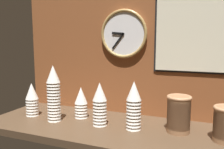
{
  "coord_description": "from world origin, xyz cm",
  "views": [
    {
      "loc": [
        43.2,
        -120.54,
        47.89
      ],
      "look_at": [
        -7.16,
        4.0,
        28.76
      ],
      "focal_mm": 38.0,
      "sensor_mm": 36.0,
      "label": 1
    }
  ],
  "objects": [
    {
      "name": "wall_tiled_back",
      "position": [
        0.0,
        26.5,
        52.5
      ],
      "size": [
        160.0,
        3.0,
        105.0
      ],
      "color": "brown",
      "rests_on": "ground_plane"
    },
    {
      "name": "menu_board",
      "position": [
        34.1,
        24.35,
        57.6
      ],
      "size": [
        43.12,
        1.32,
        56.98
      ],
      "color": "black"
    },
    {
      "name": "ground_plane",
      "position": [
        0.0,
        0.0,
        -2.0
      ],
      "size": [
        160.0,
        56.0,
        4.0
      ],
      "primitive_type": "cube",
      "color": "#4C3826"
    },
    {
      "name": "cup_stack_center_left",
      "position": [
        -28.84,
        5.89,
        9.7
      ],
      "size": [
        8.14,
        8.14,
        19.4
      ],
      "color": "white",
      "rests_on": "ground_plane"
    },
    {
      "name": "cup_stack_center_right",
      "position": [
        7.52,
        -0.95,
        13.29
      ],
      "size": [
        8.14,
        8.14,
        26.58
      ],
      "color": "white",
      "rests_on": "ground_plane"
    },
    {
      "name": "cup_stack_far_left",
      "position": [
        -60.27,
        -2.1,
        10.6
      ],
      "size": [
        8.14,
        8.14,
        21.2
      ],
      "color": "white",
      "rests_on": "ground_plane"
    },
    {
      "name": "wall_clock",
      "position": [
        -7.09,
        23.46,
        52.28
      ],
      "size": [
        30.89,
        2.7,
        30.89
      ],
      "color": "white"
    },
    {
      "name": "bowl_stack_right",
      "position": [
        30.68,
        3.72,
        10.27
      ],
      "size": [
        12.87,
        12.87,
        19.69
      ],
      "color": "#996B47",
      "rests_on": "ground_plane"
    },
    {
      "name": "cup_stack_center",
      "position": [
        -12.15,
        -2.22,
        12.39
      ],
      "size": [
        8.14,
        8.14,
        24.79
      ],
      "color": "white",
      "rests_on": "ground_plane"
    },
    {
      "name": "cup_stack_left",
      "position": [
        -40.9,
        -5.43,
        16.88
      ],
      "size": [
        8.14,
        8.14,
        33.77
      ],
      "color": "white",
      "rests_on": "ground_plane"
    }
  ]
}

